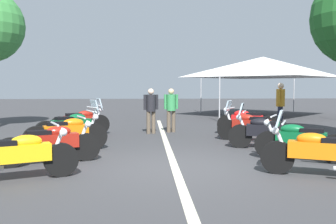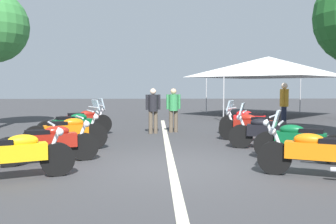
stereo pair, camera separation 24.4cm
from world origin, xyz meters
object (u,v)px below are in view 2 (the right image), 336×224
object	(u,v)px
motorcycle_right_row_1	(299,141)
bystander_1	(284,102)
motorcycle_right_row_0	(317,153)
motorcycle_right_row_4	(249,121)
motorcycle_left_row_1	(49,142)
motorcycle_right_row_2	(266,132)
event_tent	(268,67)
motorcycle_left_row_3	(74,126)
motorcycle_left_row_4	(83,121)
motorcycle_right_row_3	(252,126)
bystander_0	(153,107)
bystander_3	(173,107)
motorcycle_left_row_0	(13,155)
motorcycle_left_row_2	(67,133)

from	to	relation	value
motorcycle_right_row_1	bystander_1	distance (m)	6.11
motorcycle_right_row_0	motorcycle_right_row_4	size ratio (longest dim) A/B	1.04
motorcycle_left_row_1	bystander_1	size ratio (longest dim) A/B	1.15
motorcycle_right_row_2	event_tent	size ratio (longest dim) A/B	0.30
motorcycle_left_row_3	motorcycle_left_row_4	bearing A→B (deg)	54.77
motorcycle_left_row_4	motorcycle_right_row_4	xyz separation A→B (m)	(-0.07, -5.53, -0.01)
motorcycle_right_row_3	bystander_1	xyz separation A→B (m)	(2.94, -1.98, 0.57)
motorcycle_right_row_3	bystander_0	bearing A→B (deg)	-3.38
motorcycle_right_row_1	bystander_3	world-z (taller)	bystander_3
motorcycle_left_row_1	motorcycle_left_row_0	bearing A→B (deg)	-122.64
motorcycle_right_row_2	motorcycle_right_row_4	size ratio (longest dim) A/B	0.99
motorcycle_right_row_0	motorcycle_right_row_4	world-z (taller)	motorcycle_right_row_0
motorcycle_right_row_2	event_tent	distance (m)	10.97
bystander_3	event_tent	distance (m)	8.71
motorcycle_left_row_1	motorcycle_right_row_2	xyz separation A→B (m)	(1.57, -5.13, 0.01)
motorcycle_right_row_1	bystander_3	bearing A→B (deg)	-35.36
motorcycle_right_row_3	event_tent	size ratio (longest dim) A/B	0.29
motorcycle_right_row_2	motorcycle_right_row_3	bearing A→B (deg)	-68.22
motorcycle_left_row_2	motorcycle_right_row_4	distance (m)	6.11
motorcycle_left_row_0	motorcycle_right_row_4	size ratio (longest dim) A/B	1.04
motorcycle_left_row_2	motorcycle_right_row_2	xyz separation A→B (m)	(0.07, -5.11, -0.01)
motorcycle_left_row_3	motorcycle_right_row_4	distance (m)	5.70
motorcycle_left_row_2	bystander_0	bearing A→B (deg)	33.80
bystander_1	event_tent	bearing A→B (deg)	-66.55
motorcycle_right_row_2	motorcycle_right_row_3	distance (m)	1.34
motorcycle_left_row_2	motorcycle_left_row_4	size ratio (longest dim) A/B	1.07
motorcycle_left_row_2	motorcycle_right_row_4	bearing A→B (deg)	4.75
motorcycle_left_row_3	bystander_0	bearing A→B (deg)	2.82
motorcycle_left_row_4	motorcycle_left_row_0	bearing A→B (deg)	-118.93
motorcycle_right_row_0	motorcycle_right_row_2	distance (m)	3.02
motorcycle_left_row_2	bystander_1	distance (m)	8.30
motorcycle_right_row_0	motorcycle_right_row_3	size ratio (longest dim) A/B	1.08
motorcycle_right_row_1	motorcycle_right_row_0	bearing A→B (deg)	109.70
motorcycle_right_row_0	motorcycle_right_row_1	size ratio (longest dim) A/B	1.11
motorcycle_left_row_4	bystander_1	size ratio (longest dim) A/B	1.05
motorcycle_left_row_2	event_tent	bearing A→B (deg)	27.68
motorcycle_left_row_2	motorcycle_right_row_3	world-z (taller)	motorcycle_right_row_3
motorcycle_right_row_3	bystander_1	world-z (taller)	bystander_1
motorcycle_left_row_4	event_tent	bearing A→B (deg)	12.95
motorcycle_left_row_0	motorcycle_left_row_3	bearing A→B (deg)	65.23
motorcycle_left_row_3	bystander_1	size ratio (longest dim) A/B	1.07
motorcycle_right_row_0	motorcycle_right_row_1	xyz separation A→B (m)	(1.45, -0.24, -0.01)
motorcycle_right_row_4	bystander_3	distance (m)	2.66
motorcycle_right_row_4	bystander_3	size ratio (longest dim) A/B	1.25
motorcycle_right_row_3	bystander_1	distance (m)	3.59
motorcycle_right_row_1	motorcycle_left_row_3	bearing A→B (deg)	-0.02
bystander_1	motorcycle_left_row_2	bearing A→B (deg)	66.45
motorcycle_right_row_3	motorcycle_right_row_0	bearing A→B (deg)	121.36
motorcycle_left_row_1	bystander_3	xyz separation A→B (m)	(5.22, -2.89, 0.45)
motorcycle_left_row_4	motorcycle_right_row_0	xyz separation A→B (m)	(-5.93, -5.28, -0.01)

